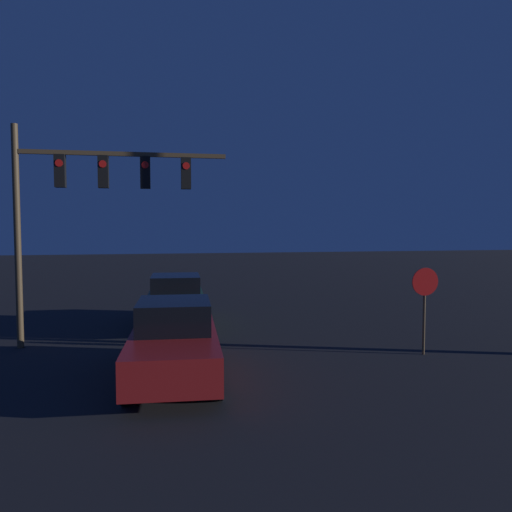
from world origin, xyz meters
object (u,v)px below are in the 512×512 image
traffic_signal_mast (88,192)px  stop_sign (425,294)px  car_near (174,341)px  car_far (176,301)px

traffic_signal_mast → stop_sign: bearing=-17.7°
stop_sign → car_near: bearing=-172.6°
car_near → traffic_signal_mast: size_ratio=0.77×
car_far → traffic_signal_mast: 4.89m
car_far → stop_sign: bearing=-37.2°
car_near → car_far: bearing=-89.1°
car_near → car_far: (0.23, 6.00, 0.00)m
car_near → traffic_signal_mast: 5.51m
stop_sign → traffic_signal_mast: bearing=162.3°
car_far → car_near: bearing=-90.1°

